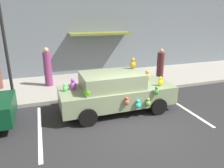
{
  "coord_description": "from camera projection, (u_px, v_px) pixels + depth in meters",
  "views": [
    {
      "loc": [
        -2.81,
        -5.56,
        3.65
      ],
      "look_at": [
        -0.15,
        2.18,
        0.9
      ],
      "focal_mm": 33.66,
      "sensor_mm": 36.0,
      "label": 1
    }
  ],
  "objects": [
    {
      "name": "teddy_bear_on_sidewalk",
      "position": [
        104.0,
        83.0,
        10.04
      ],
      "size": [
        0.37,
        0.31,
        0.71
      ],
      "color": "beige",
      "rests_on": "sidewalk"
    },
    {
      "name": "street_lamp_post",
      "position": [
        4.0,
        39.0,
        8.03
      ],
      "size": [
        0.28,
        0.28,
        4.27
      ],
      "color": "black",
      "rests_on": "sidewalk"
    },
    {
      "name": "ground_plane",
      "position": [
        137.0,
        129.0,
        7.01
      ],
      "size": [
        60.0,
        60.0,
        0.0
      ],
      "primitive_type": "plane",
      "color": "#262628"
    },
    {
      "name": "plush_covered_car",
      "position": [
        116.0,
        91.0,
        8.11
      ],
      "size": [
        4.39,
        1.97,
        1.99
      ],
      "color": "gray",
      "rests_on": "ground"
    },
    {
      "name": "parking_stripe_rear",
      "position": [
        40.0,
        129.0,
        6.96
      ],
      "size": [
        0.12,
        3.6,
        0.01
      ],
      "primitive_type": "cube",
      "color": "silver",
      "rests_on": "ground"
    },
    {
      "name": "pedestrian_by_lamp",
      "position": [
        48.0,
        68.0,
        10.51
      ],
      "size": [
        0.38,
        0.38,
        1.95
      ],
      "color": "#7E3264",
      "rests_on": "sidewalk"
    },
    {
      "name": "storefront_building",
      "position": [
        87.0,
        22.0,
        12.41
      ],
      "size": [
        24.0,
        1.25,
        6.4
      ],
      "color": "slate",
      "rests_on": "ground"
    },
    {
      "name": "pedestrian_near_shopfront",
      "position": [
        160.0,
        68.0,
        10.64
      ],
      "size": [
        0.35,
        0.35,
        1.86
      ],
      "color": "#512529",
      "rests_on": "sidewalk"
    },
    {
      "name": "sidewalk",
      "position": [
        98.0,
        82.0,
        11.47
      ],
      "size": [
        24.0,
        4.0,
        0.15
      ],
      "primitive_type": "cube",
      "color": "gray",
      "rests_on": "ground"
    },
    {
      "name": "parking_stripe_front",
      "position": [
        182.0,
        107.0,
        8.68
      ],
      "size": [
        0.12,
        3.6,
        0.01
      ],
      "primitive_type": "cube",
      "color": "silver",
      "rests_on": "ground"
    }
  ]
}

